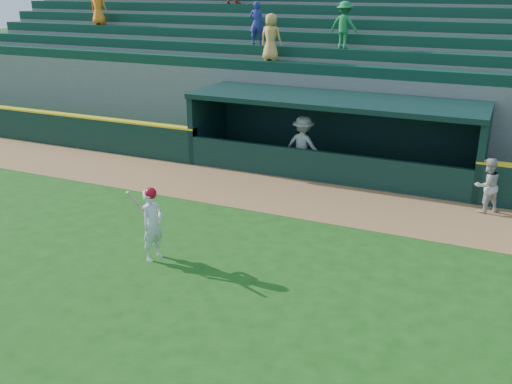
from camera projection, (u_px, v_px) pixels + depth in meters
ground at (226, 271)px, 12.39m from camera, size 120.00×120.00×0.00m
warning_track at (302, 198)px, 16.58m from camera, size 40.00×3.00×0.01m
field_wall_left at (25, 125)px, 22.50m from camera, size 15.50×0.30×1.20m
wall_stripe_left at (23, 110)px, 22.28m from camera, size 15.50×0.32×0.06m
dugout_player_front at (487, 185)px, 15.34m from camera, size 0.94×0.92×1.53m
dugout_player_inside at (303, 146)px, 18.35m from camera, size 1.34×0.89×1.93m
dugout at (336, 129)px, 18.77m from camera, size 9.40×2.80×2.46m
stands at (370, 78)px, 22.32m from camera, size 34.50×6.25×7.52m
batter_at_plate at (152, 223)px, 12.67m from camera, size 0.58×0.78×1.73m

